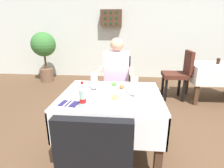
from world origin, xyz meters
TOP-DOWN VIEW (x-y plane):
  - ground_plane at (0.00, 0.00)m, footprint 11.00×11.00m
  - back_wall at (0.00, 3.53)m, footprint 11.00×0.12m
  - main_dining_table at (-0.11, 0.10)m, footprint 1.06×0.92m
  - chair_far_diner_seat at (-0.11, 0.95)m, footprint 0.44×0.50m
  - chair_near_camera_side at (-0.11, -0.75)m, footprint 0.44×0.50m
  - seated_diner_far at (-0.10, 0.85)m, footprint 0.50×0.46m
  - plate_near_camera at (-0.06, -0.04)m, footprint 0.23×0.23m
  - plate_far_diner at (-0.06, 0.29)m, footprint 0.26×0.26m
  - beer_glass_left at (-0.31, 0.21)m, footprint 0.08×0.08m
  - beer_glass_middle at (0.13, 0.05)m, footprint 0.07×0.07m
  - cola_bottle_primary at (-0.32, -0.28)m, footprint 0.06×0.06m
  - napkin_cutlery_set at (-0.47, -0.19)m, footprint 0.19×0.20m
  - background_dining_table at (1.77, 1.87)m, footprint 0.98×0.73m
  - background_chair_left at (1.08, 1.87)m, footprint 0.50×0.44m
  - background_table_tumbler at (1.80, 1.91)m, footprint 0.06×0.06m
  - potted_plant_corner at (-2.10, 2.81)m, footprint 0.62×0.62m
  - wall_bottle_rack at (-0.41, 3.36)m, footprint 0.56×0.21m

SIDE VIEW (x-z plane):
  - ground_plane at x=0.00m, z-range 0.00..0.00m
  - background_dining_table at x=1.77m, z-range 0.18..0.90m
  - main_dining_table at x=-0.11m, z-range 0.19..0.91m
  - chair_far_diner_seat at x=-0.11m, z-range 0.07..1.04m
  - chair_near_camera_side at x=-0.11m, z-range 0.07..1.04m
  - background_chair_left at x=1.08m, z-range 0.07..1.04m
  - seated_diner_far at x=-0.10m, z-range 0.08..1.34m
  - napkin_cutlery_set at x=-0.47m, z-range 0.72..0.73m
  - plate_near_camera at x=-0.06m, z-range 0.71..0.75m
  - plate_far_diner at x=-0.06m, z-range 0.70..0.77m
  - background_table_tumbler at x=1.80m, z-range 0.72..0.83m
  - beer_glass_middle at x=0.13m, z-range 0.72..0.93m
  - beer_glass_left at x=-0.31m, z-range 0.73..0.93m
  - cola_bottle_primary at x=-0.32m, z-range 0.70..0.95m
  - potted_plant_corner at x=-2.10m, z-range 0.21..1.50m
  - back_wall at x=0.00m, z-range 0.00..2.78m
  - wall_bottle_rack at x=-0.41m, z-range 1.42..1.84m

